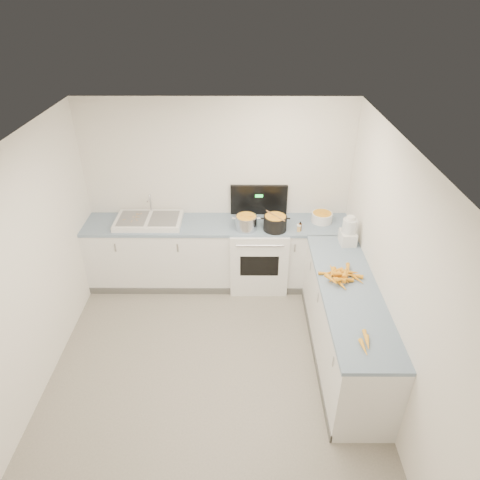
{
  "coord_description": "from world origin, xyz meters",
  "views": [
    {
      "loc": [
        0.32,
        -3.21,
        3.68
      ],
      "look_at": [
        0.3,
        1.1,
        1.05
      ],
      "focal_mm": 32.0,
      "sensor_mm": 36.0,
      "label": 1
    }
  ],
  "objects_px": {
    "food_processor": "(349,232)",
    "mixing_bowl": "(322,217)",
    "stove": "(258,254)",
    "spice_jar": "(299,229)",
    "extract_bottle": "(300,227)",
    "steel_pot": "(246,223)",
    "sink": "(149,221)",
    "black_pot": "(275,224)"
  },
  "relations": [
    {
      "from": "sink",
      "to": "mixing_bowl",
      "type": "relative_size",
      "value": 3.15
    },
    {
      "from": "stove",
      "to": "extract_bottle",
      "type": "bearing_deg",
      "value": -18.71
    },
    {
      "from": "stove",
      "to": "food_processor",
      "type": "distance_m",
      "value": 1.31
    },
    {
      "from": "mixing_bowl",
      "to": "spice_jar",
      "type": "height_order",
      "value": "mixing_bowl"
    },
    {
      "from": "extract_bottle",
      "to": "food_processor",
      "type": "distance_m",
      "value": 0.63
    },
    {
      "from": "stove",
      "to": "steel_pot",
      "type": "height_order",
      "value": "stove"
    },
    {
      "from": "stove",
      "to": "food_processor",
      "type": "bearing_deg",
      "value": -24.37
    },
    {
      "from": "sink",
      "to": "steel_pot",
      "type": "distance_m",
      "value": 1.29
    },
    {
      "from": "sink",
      "to": "spice_jar",
      "type": "xyz_separation_m",
      "value": [
        1.94,
        -0.2,
        0.0
      ]
    },
    {
      "from": "mixing_bowl",
      "to": "extract_bottle",
      "type": "relative_size",
      "value": 2.62
    },
    {
      "from": "steel_pot",
      "to": "extract_bottle",
      "type": "relative_size",
      "value": 2.67
    },
    {
      "from": "stove",
      "to": "extract_bottle",
      "type": "xyz_separation_m",
      "value": [
        0.51,
        -0.17,
        0.52
      ]
    },
    {
      "from": "black_pot",
      "to": "extract_bottle",
      "type": "distance_m",
      "value": 0.32
    },
    {
      "from": "stove",
      "to": "steel_pot",
      "type": "xyz_separation_m",
      "value": [
        -0.17,
        -0.13,
        0.55
      ]
    },
    {
      "from": "steel_pot",
      "to": "spice_jar",
      "type": "height_order",
      "value": "steel_pot"
    },
    {
      "from": "mixing_bowl",
      "to": "extract_bottle",
      "type": "bearing_deg",
      "value": -142.34
    },
    {
      "from": "mixing_bowl",
      "to": "food_processor",
      "type": "distance_m",
      "value": 0.6
    },
    {
      "from": "stove",
      "to": "extract_bottle",
      "type": "relative_size",
      "value": 13.06
    },
    {
      "from": "mixing_bowl",
      "to": "spice_jar",
      "type": "xyz_separation_m",
      "value": [
        -0.33,
        -0.26,
        -0.02
      ]
    },
    {
      "from": "stove",
      "to": "spice_jar",
      "type": "height_order",
      "value": "stove"
    },
    {
      "from": "sink",
      "to": "spice_jar",
      "type": "relative_size",
      "value": 10.87
    },
    {
      "from": "black_pot",
      "to": "spice_jar",
      "type": "xyz_separation_m",
      "value": [
        0.3,
        -0.04,
        -0.05
      ]
    },
    {
      "from": "mixing_bowl",
      "to": "extract_bottle",
      "type": "xyz_separation_m",
      "value": [
        -0.31,
        -0.24,
        -0.01
      ]
    },
    {
      "from": "sink",
      "to": "black_pot",
      "type": "height_order",
      "value": "sink"
    },
    {
      "from": "spice_jar",
      "to": "black_pot",
      "type": "bearing_deg",
      "value": 171.97
    },
    {
      "from": "mixing_bowl",
      "to": "food_processor",
      "type": "xyz_separation_m",
      "value": [
        0.22,
        -0.54,
        0.1
      ]
    },
    {
      "from": "steel_pot",
      "to": "spice_jar",
      "type": "relative_size",
      "value": 3.51
    },
    {
      "from": "black_pot",
      "to": "mixing_bowl",
      "type": "xyz_separation_m",
      "value": [
        0.63,
        0.22,
        -0.02
      ]
    },
    {
      "from": "stove",
      "to": "sink",
      "type": "relative_size",
      "value": 1.58
    },
    {
      "from": "extract_bottle",
      "to": "spice_jar",
      "type": "bearing_deg",
      "value": -139.51
    },
    {
      "from": "steel_pot",
      "to": "black_pot",
      "type": "relative_size",
      "value": 0.94
    },
    {
      "from": "steel_pot",
      "to": "sink",
      "type": "bearing_deg",
      "value": 173.61
    },
    {
      "from": "sink",
      "to": "steel_pot",
      "type": "xyz_separation_m",
      "value": [
        1.28,
        -0.14,
        0.04
      ]
    },
    {
      "from": "food_processor",
      "to": "black_pot",
      "type": "bearing_deg",
      "value": 158.93
    },
    {
      "from": "sink",
      "to": "steel_pot",
      "type": "height_order",
      "value": "sink"
    },
    {
      "from": "steel_pot",
      "to": "extract_bottle",
      "type": "height_order",
      "value": "steel_pot"
    },
    {
      "from": "food_processor",
      "to": "mixing_bowl",
      "type": "bearing_deg",
      "value": 112.38
    },
    {
      "from": "stove",
      "to": "sink",
      "type": "bearing_deg",
      "value": 179.38
    },
    {
      "from": "spice_jar",
      "to": "food_processor",
      "type": "xyz_separation_m",
      "value": [
        0.56,
        -0.29,
        0.12
      ]
    },
    {
      "from": "stove",
      "to": "sink",
      "type": "height_order",
      "value": "stove"
    },
    {
      "from": "sink",
      "to": "extract_bottle",
      "type": "distance_m",
      "value": 1.97
    },
    {
      "from": "stove",
      "to": "extract_bottle",
      "type": "distance_m",
      "value": 0.75
    }
  ]
}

